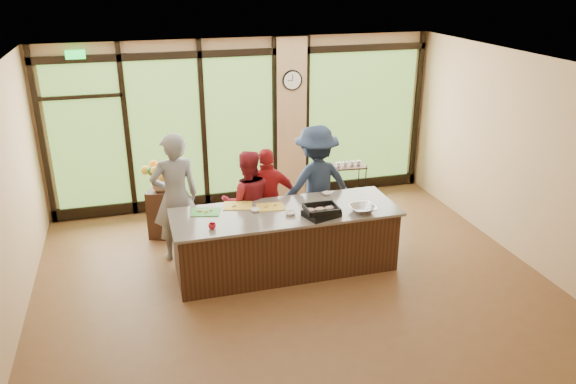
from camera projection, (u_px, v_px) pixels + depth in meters
floor at (291, 278)px, 7.96m from camera, size 7.00×7.00×0.00m
ceiling at (292, 65)px, 6.84m from camera, size 7.00×7.00×0.00m
back_wall at (245, 123)px, 10.08m from camera, size 7.00×0.00×7.00m
left_wall at (2, 209)px, 6.51m from camera, size 0.00×6.00×6.00m
right_wall at (518, 157)px, 8.29m from camera, size 0.00×6.00×6.00m
window_wall at (254, 129)px, 10.12m from camera, size 6.90×0.12×3.00m
island_base at (285, 241)px, 8.07m from camera, size 3.10×1.00×0.88m
countertop at (285, 212)px, 7.89m from camera, size 3.20×1.10×0.04m
wall_clock at (292, 80)px, 9.90m from camera, size 0.36×0.04×0.36m
cook_left at (175, 197)px, 8.21m from camera, size 0.78×0.59×1.95m
cook_midleft at (248, 202)px, 8.47m from camera, size 0.85×0.69×1.62m
cook_midright at (268, 199)px, 8.61m from camera, size 0.96×0.45×1.60m
cook_right at (316, 185)px, 8.77m from camera, size 1.32×0.89×1.89m
roasting_pan at (321, 213)px, 7.71m from camera, size 0.54×0.47×0.08m
mixing_bowl at (363, 209)px, 7.85m from camera, size 0.38×0.38×0.09m
cutting_board_left at (205, 212)px, 7.84m from camera, size 0.46×0.39×0.01m
cutting_board_center at (238, 206)px, 8.04m from camera, size 0.46×0.39×0.01m
cutting_board_right at (271, 207)px, 8.01m from camera, size 0.41×0.33×0.01m
prep_bowl_near at (255, 210)px, 7.86m from camera, size 0.17×0.17×0.04m
prep_bowl_mid at (291, 213)px, 7.76m from camera, size 0.14×0.14×0.04m
prep_bowl_far at (327, 194)px, 8.45m from camera, size 0.18×0.18×0.03m
red_ramekin at (212, 226)px, 7.34m from camera, size 0.10×0.10×0.08m
flower_stand at (163, 213)px, 9.09m from camera, size 0.53×0.53×0.80m
flower_vase at (160, 182)px, 8.89m from camera, size 0.37×0.37×0.30m
bar_cart at (348, 179)px, 10.25m from camera, size 0.65×0.41×0.85m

